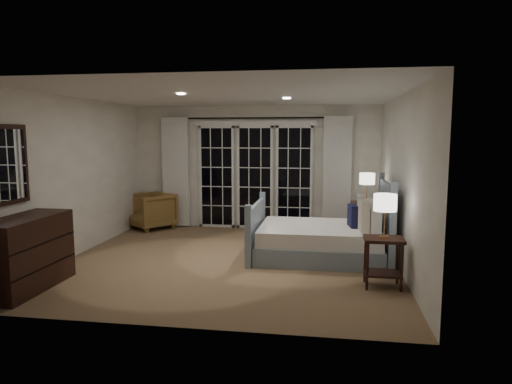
# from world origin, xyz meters

# --- Properties ---
(floor) EXTENTS (5.00, 5.00, 0.00)m
(floor) POSITION_xyz_m (0.00, 0.00, 0.00)
(floor) COLOR #8B614A
(floor) RESTS_ON ground
(ceiling) EXTENTS (5.00, 5.00, 0.00)m
(ceiling) POSITION_xyz_m (0.00, 0.00, 2.50)
(ceiling) COLOR silver
(ceiling) RESTS_ON wall_back
(wall_left) EXTENTS (0.02, 5.00, 2.50)m
(wall_left) POSITION_xyz_m (-2.50, 0.00, 1.25)
(wall_left) COLOR white
(wall_left) RESTS_ON floor
(wall_right) EXTENTS (0.02, 5.00, 2.50)m
(wall_right) POSITION_xyz_m (2.50, 0.00, 1.25)
(wall_right) COLOR white
(wall_right) RESTS_ON floor
(wall_back) EXTENTS (5.00, 0.02, 2.50)m
(wall_back) POSITION_xyz_m (0.00, 2.50, 1.25)
(wall_back) COLOR white
(wall_back) RESTS_ON floor
(wall_front) EXTENTS (5.00, 0.02, 2.50)m
(wall_front) POSITION_xyz_m (0.00, -2.50, 1.25)
(wall_front) COLOR white
(wall_front) RESTS_ON floor
(french_doors) EXTENTS (2.50, 0.04, 2.20)m
(french_doors) POSITION_xyz_m (0.00, 2.46, 1.09)
(french_doors) COLOR black
(french_doors) RESTS_ON wall_back
(curtain_rod) EXTENTS (3.50, 0.03, 0.03)m
(curtain_rod) POSITION_xyz_m (0.00, 2.40, 2.25)
(curtain_rod) COLOR black
(curtain_rod) RESTS_ON wall_back
(curtain_left) EXTENTS (0.55, 0.10, 2.25)m
(curtain_left) POSITION_xyz_m (-1.65, 2.38, 1.15)
(curtain_left) COLOR silver
(curtain_left) RESTS_ON curtain_rod
(curtain_right) EXTENTS (0.55, 0.10, 2.25)m
(curtain_right) POSITION_xyz_m (1.65, 2.38, 1.15)
(curtain_right) COLOR silver
(curtain_right) RESTS_ON curtain_rod
(downlight_a) EXTENTS (0.12, 0.12, 0.01)m
(downlight_a) POSITION_xyz_m (0.80, 0.60, 2.49)
(downlight_a) COLOR white
(downlight_a) RESTS_ON ceiling
(downlight_b) EXTENTS (0.12, 0.12, 0.01)m
(downlight_b) POSITION_xyz_m (-0.60, -0.40, 2.49)
(downlight_b) COLOR white
(downlight_b) RESTS_ON ceiling
(bed) EXTENTS (2.07, 1.47, 1.20)m
(bed) POSITION_xyz_m (1.42, 0.38, 0.31)
(bed) COLOR #83929E
(bed) RESTS_ON floor
(nightstand_left) EXTENTS (0.49, 0.39, 0.64)m
(nightstand_left) POSITION_xyz_m (2.17, -0.91, 0.42)
(nightstand_left) COLOR black
(nightstand_left) RESTS_ON floor
(nightstand_right) EXTENTS (0.55, 0.44, 0.71)m
(nightstand_right) POSITION_xyz_m (2.16, 1.62, 0.47)
(nightstand_right) COLOR black
(nightstand_right) RESTS_ON floor
(lamp_left) EXTENTS (0.28, 0.28, 0.55)m
(lamp_left) POSITION_xyz_m (2.17, -0.91, 1.08)
(lamp_left) COLOR #B78049
(lamp_left) RESTS_ON nightstand_left
(lamp_right) EXTENTS (0.27, 0.27, 0.53)m
(lamp_right) POSITION_xyz_m (2.16, 1.62, 1.13)
(lamp_right) COLOR #B78049
(lamp_right) RESTS_ON nightstand_right
(armchair) EXTENTS (1.12, 1.12, 0.74)m
(armchair) POSITION_xyz_m (-2.10, 2.09, 0.37)
(armchair) COLOR brown
(armchair) RESTS_ON floor
(dresser) EXTENTS (0.55, 1.29, 0.92)m
(dresser) POSITION_xyz_m (-2.23, -1.68, 0.46)
(dresser) COLOR black
(dresser) RESTS_ON floor
(mirror) EXTENTS (0.05, 0.85, 1.00)m
(mirror) POSITION_xyz_m (-2.47, -1.68, 1.55)
(mirror) COLOR black
(mirror) RESTS_ON wall_left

